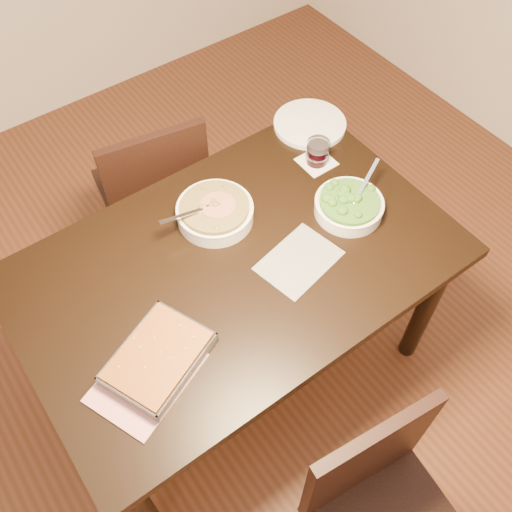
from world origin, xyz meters
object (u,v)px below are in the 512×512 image
broccoli_bowl (349,205)px  wine_tumbler (318,152)px  chair_near (381,506)px  chair_far (155,191)px  baking_dish (158,358)px  table (237,278)px  stew_bowl (215,212)px  dinner_plate (310,124)px

broccoli_bowl → wine_tumbler: bearing=75.2°
chair_near → broccoli_bowl: bearing=63.5°
wine_tumbler → chair_far: (-0.46, 0.46, -0.31)m
baking_dish → wine_tumbler: bearing=-0.7°
table → broccoli_bowl: 0.45m
stew_bowl → baking_dish: stew_bowl is taller
stew_bowl → baking_dish: (-0.42, -0.35, -0.01)m
chair_far → stew_bowl: bearing=101.6°
stew_bowl → dinner_plate: (0.55, 0.17, -0.03)m
dinner_plate → stew_bowl: bearing=-162.6°
stew_bowl → broccoli_bowl: 0.45m
wine_tumbler → dinner_plate: 0.20m
stew_bowl → chair_far: bearing=91.3°
baking_dish → chair_far: 0.96m
table → stew_bowl: (0.05, 0.19, 0.13)m
table → wine_tumbler: 0.55m
dinner_plate → table: bearing=-149.0°
baking_dish → wine_tumbler: wine_tumbler is taller
table → dinner_plate: bearing=31.0°
broccoli_bowl → chair_far: bearing=119.3°
stew_bowl → wine_tumbler: 0.45m
stew_bowl → chair_near: (-0.10, -0.99, -0.31)m
dinner_plate → baking_dish: bearing=-151.9°
baking_dish → dinner_plate: 1.11m
table → chair_far: (0.04, 0.65, -0.17)m
broccoli_bowl → chair_far: size_ratio=0.30×
broccoli_bowl → stew_bowl: bearing=147.8°
wine_tumbler → chair_near: 1.18m
wine_tumbler → chair_far: size_ratio=0.11×
stew_bowl → broccoli_bowl: size_ratio=1.12×
stew_bowl → chair_far: chair_far is taller
baking_dish → chair_near: size_ratio=0.41×
baking_dish → chair_far: chair_far is taller
baking_dish → chair_near: 0.77m
table → wine_tumbler: bearing=21.2°
wine_tumbler → chair_far: 0.72m
dinner_plate → broccoli_bowl: bearing=-112.3°
stew_bowl → wine_tumbler: bearing=0.7°
stew_bowl → baking_dish: size_ratio=0.83×
dinner_plate → chair_near: 1.36m
stew_bowl → broccoli_bowl: bearing=-32.2°
table → broccoli_bowl: bearing=-7.3°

